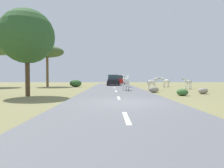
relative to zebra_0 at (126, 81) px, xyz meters
name	(u,v)px	position (x,y,z in m)	size (l,w,h in m)	color
ground_plane	(127,103)	(-0.64, -9.39, -1.01)	(90.00, 90.00, 0.00)	olive
road	(120,102)	(-1.00, -9.39, -0.99)	(6.00, 64.00, 0.05)	slate
lane_markings	(121,105)	(-1.00, -10.39, -0.96)	(0.16, 56.00, 0.01)	silver
zebra_0	(126,81)	(0.00, 0.00, 0.00)	(0.96, 1.61, 1.62)	silver
zebra_1	(128,80)	(0.72, 5.95, -0.01)	(0.64, 1.68, 1.60)	silver
zebra_2	(188,82)	(7.46, 2.96, -0.20)	(1.36, 0.79, 1.36)	silver
zebra_3	(166,81)	(6.11, 7.28, -0.18)	(1.17, 1.20, 1.40)	silver
zebra_4	(153,82)	(2.88, 0.70, -0.17)	(1.44, 0.76, 1.42)	silver
car_0	(113,80)	(-1.08, 12.70, -0.16)	(2.07, 4.37, 1.74)	black
car_1	(120,80)	(0.34, 19.47, -0.16)	(2.19, 4.42, 1.74)	red
tree_3	(47,52)	(-10.74, 8.91, 4.05)	(4.76, 4.76, 5.93)	brown
tree_5	(27,36)	(-7.43, -5.65, 3.23)	(3.83, 3.83, 6.17)	#4C3823
bush_1	(76,83)	(-6.46, 7.99, -0.51)	(1.67, 1.51, 1.00)	#2D5628
bush_2	(182,92)	(3.78, -5.29, -0.76)	(0.84, 0.75, 0.50)	#386633
rock_1	(203,91)	(6.02, -3.80, -0.76)	(0.77, 0.65, 0.51)	gray
rock_3	(154,90)	(2.33, -2.33, -0.75)	(0.89, 0.63, 0.53)	gray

